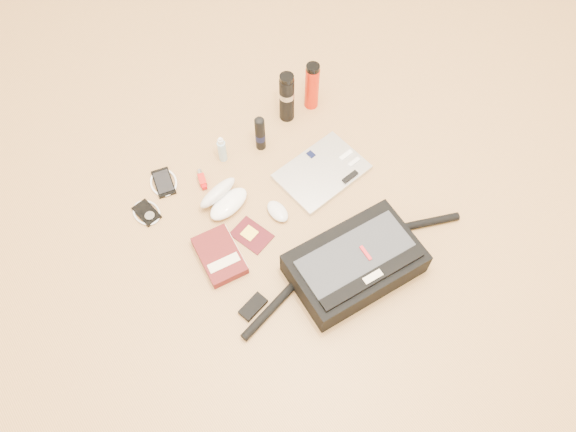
{
  "coord_description": "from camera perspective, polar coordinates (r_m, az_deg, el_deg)",
  "views": [
    {
      "loc": [
        -0.63,
        -0.79,
        1.81
      ],
      "look_at": [
        -0.03,
        0.04,
        0.06
      ],
      "focal_mm": 35.0,
      "sensor_mm": 36.0,
      "label": 1
    }
  ],
  "objects": [
    {
      "name": "book",
      "position": [
        2.01,
        -6.93,
        -4.01
      ],
      "size": [
        0.16,
        0.22,
        0.04
      ],
      "rotation": [
        0.0,
        0.0,
        -0.14
      ],
      "color": "#4F1213",
      "rests_on": "ground"
    },
    {
      "name": "mouse",
      "position": [
        2.08,
        -1.06,
        0.48
      ],
      "size": [
        0.06,
        0.1,
        0.03
      ],
      "rotation": [
        0.0,
        0.0,
        -0.01
      ],
      "color": "silver",
      "rests_on": "ground"
    },
    {
      "name": "ground",
      "position": [
        2.07,
        1.32,
        -1.14
      ],
      "size": [
        4.0,
        4.0,
        0.0
      ],
      "primitive_type": "plane",
      "color": "#B08049",
      "rests_on": "ground"
    },
    {
      "name": "aerosol_can",
      "position": [
        2.21,
        -2.85,
        8.39
      ],
      "size": [
        0.05,
        0.05,
        0.17
      ],
      "rotation": [
        0.0,
        0.0,
        0.22
      ],
      "color": "black",
      "rests_on": "ground"
    },
    {
      "name": "inhaler",
      "position": [
        2.19,
        -8.73,
        3.7
      ],
      "size": [
        0.05,
        0.09,
        0.02
      ],
      "rotation": [
        0.0,
        0.0,
        -0.31
      ],
      "color": "red",
      "rests_on": "ground"
    },
    {
      "name": "passport",
      "position": [
        2.05,
        -3.72,
        -1.94
      ],
      "size": [
        0.13,
        0.16,
        0.01
      ],
      "rotation": [
        0.0,
        0.0,
        0.27
      ],
      "color": "#440C11",
      "rests_on": "ground"
    },
    {
      "name": "ipod",
      "position": [
        2.16,
        -14.17,
        0.33
      ],
      "size": [
        0.1,
        0.11,
        0.01
      ],
      "rotation": [
        0.0,
        0.0,
        0.12
      ],
      "color": "black",
      "rests_on": "ground"
    },
    {
      "name": "laptop",
      "position": [
        2.19,
        3.49,
        4.48
      ],
      "size": [
        0.35,
        0.26,
        0.03
      ],
      "rotation": [
        0.0,
        0.0,
        0.09
      ],
      "color": "silver",
      "rests_on": "ground"
    },
    {
      "name": "thermos_red",
      "position": [
        2.34,
        2.45,
        13.04
      ],
      "size": [
        0.08,
        0.08,
        0.22
      ],
      "rotation": [
        0.0,
        0.0,
        -0.37
      ],
      "color": "red",
      "rests_on": "ground"
    },
    {
      "name": "phone",
      "position": [
        2.22,
        -12.53,
        3.35
      ],
      "size": [
        0.13,
        0.14,
        0.01
      ],
      "rotation": [
        0.0,
        0.0,
        -0.26
      ],
      "color": "black",
      "rests_on": "ground"
    },
    {
      "name": "messenger_bag",
      "position": [
        1.95,
        6.76,
        -4.84
      ],
      "size": [
        0.91,
        0.31,
        0.13
      ],
      "rotation": [
        0.0,
        0.0,
        -0.09
      ],
      "color": "black",
      "rests_on": "ground"
    },
    {
      "name": "spray_bottle",
      "position": [
        2.21,
        -6.72,
        6.68
      ],
      "size": [
        0.04,
        0.04,
        0.13
      ],
      "rotation": [
        0.0,
        0.0,
        0.33
      ],
      "color": "#96BAC9",
      "rests_on": "ground"
    },
    {
      "name": "sunglasses_case",
      "position": [
        2.11,
        -6.59,
        1.79
      ],
      "size": [
        0.2,
        0.18,
        0.1
      ],
      "rotation": [
        0.0,
        0.0,
        0.21
      ],
      "color": "white",
      "rests_on": "ground"
    },
    {
      "name": "thermos_black",
      "position": [
        2.28,
        -0.12,
        11.98
      ],
      "size": [
        0.08,
        0.08,
        0.23
      ],
      "rotation": [
        0.0,
        0.0,
        -0.35
      ],
      "color": "black",
      "rests_on": "ground"
    }
  ]
}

